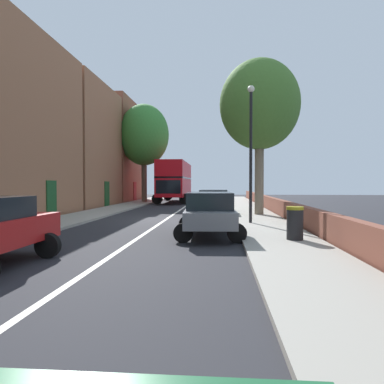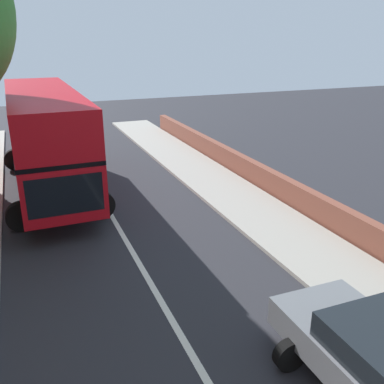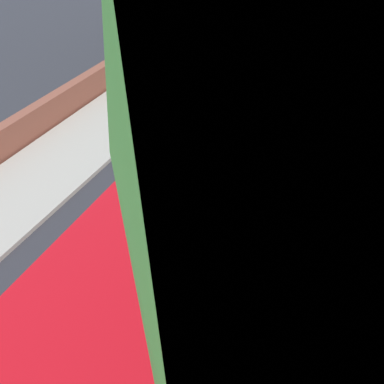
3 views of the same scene
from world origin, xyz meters
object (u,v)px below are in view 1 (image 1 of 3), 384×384
Objects in this scene: street_tree_right_1 at (260,105)px; litter_bin_right at (295,223)px; street_tree_left_0 at (144,135)px; lamppost_right at (251,143)px; double_decker_bus at (175,179)px; parked_car_grey_right_1 at (214,200)px; parked_car_grey_right_0 at (209,212)px.

street_tree_right_1 is 11.04m from litter_bin_right.
street_tree_left_0 reaches higher than street_tree_right_1.
double_decker_bus is at bearing 107.13° from lamppost_right.
parked_car_grey_right_1 is 4.25× the size of litter_bin_right.
parked_car_grey_right_0 is 10.32m from street_tree_right_1.
street_tree_left_0 is at bearing 108.07° from parked_car_grey_right_0.
lamppost_right is (1.80, 3.72, 2.89)m from parked_car_grey_right_0.
lamppost_right is 5.91× the size of litter_bin_right.
street_tree_left_0 is at bearing -160.46° from double_decker_bus.
parked_car_grey_right_1 is at bearing 90.02° from parked_car_grey_right_0.
street_tree_right_1 is 8.50× the size of litter_bin_right.
litter_bin_right is at bearing -73.93° from double_decker_bus.
parked_car_grey_right_0 is at bearing -71.93° from street_tree_left_0.
parked_car_grey_right_1 is 6.74m from lamppost_right.
lamppost_right is (-0.89, -4.53, -2.71)m from street_tree_right_1.
double_decker_bus is at bearing 19.54° from street_tree_left_0.
parked_car_grey_right_0 is 9.53m from parked_car_grey_right_1.
double_decker_bus is 2.52× the size of parked_car_grey_right_0.
street_tree_right_1 is at bearing 71.97° from parked_car_grey_right_0.
double_decker_bus is 14.36m from parked_car_grey_right_1.
parked_car_grey_right_1 is (4.20, -13.66, -1.46)m from double_decker_bus.
litter_bin_right is at bearing -89.31° from street_tree_right_1.
double_decker_bus is 5.45m from street_tree_left_0.
double_decker_bus is 2.38× the size of parked_car_grey_right_1.
street_tree_right_1 reaches higher than lamppost_right.
parked_car_grey_right_0 is (4.20, -23.18, -1.43)m from double_decker_bus.
parked_car_grey_right_1 is 11.00m from litter_bin_right.
parked_car_grey_right_0 is at bearing -79.72° from double_decker_bus.
parked_car_grey_right_1 is 15.65m from street_tree_left_0.
double_decker_bus is 25.34m from litter_bin_right.
street_tree_left_0 reaches higher than double_decker_bus.
street_tree_right_1 is (9.90, -13.87, -0.25)m from street_tree_left_0.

